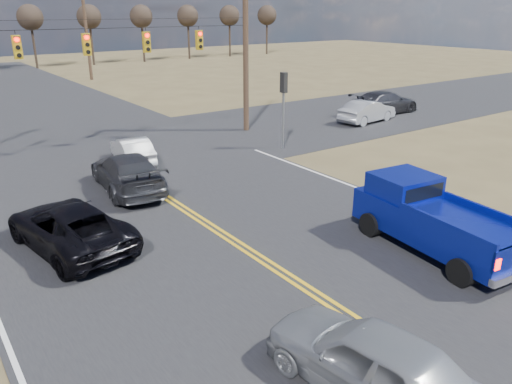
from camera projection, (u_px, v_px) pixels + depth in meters
ground at (371, 331)px, 11.30m from camera, size 160.00×160.00×0.00m
road_main at (171, 201)px, 18.92m from camera, size 14.00×120.00×0.02m
road_cross at (99, 154)px, 25.02m from camera, size 120.00×12.00×0.02m
signal_gantry at (99, 50)px, 23.38m from camera, size 19.60×4.83×10.00m
utility_poles at (94, 47)px, 22.45m from camera, size 19.60×58.32×10.00m
treeline at (37, 29)px, 29.88m from camera, size 87.00×117.80×7.40m
pickup_truck at (432, 219)px, 14.85m from camera, size 2.64×5.59×2.03m
silver_suv at (372, 361)px, 9.23m from camera, size 2.29×4.55×1.49m
black_suv at (69, 226)px, 15.03m from camera, size 3.08×5.33×1.40m
white_car_queue at (133, 151)px, 23.33m from camera, size 1.91×3.97×1.26m
dgrey_car_queue at (127, 172)px, 19.86m from camera, size 2.71×5.37×1.49m
cross_car_east_near at (367, 111)px, 31.83m from camera, size 2.00×4.45×1.42m
cross_car_east_far at (385, 102)px, 34.44m from camera, size 2.20×5.36×1.55m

